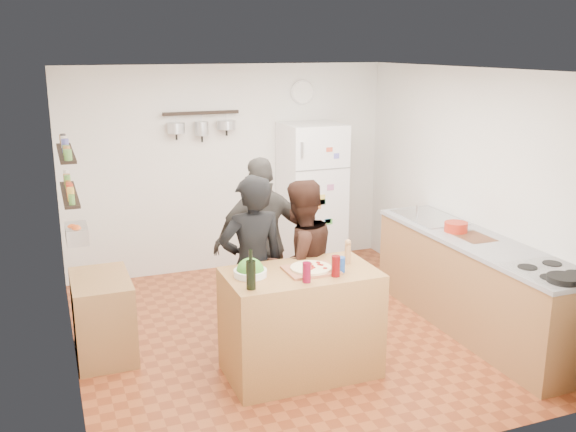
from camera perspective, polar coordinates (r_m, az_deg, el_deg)
name	(u,v)px	position (r m, az deg, el deg)	size (l,w,h in m)	color
room_shell	(277,199)	(6.29, -0.94, 1.51)	(4.20, 4.20, 4.20)	brown
prep_island	(301,323)	(5.46, 1.13, -9.46)	(1.25, 0.72, 0.91)	#9E673A
pizza_board	(311,270)	(5.29, 2.04, -4.82)	(0.42, 0.34, 0.02)	#9B5738
pizza	(311,268)	(5.29, 2.04, -4.63)	(0.34, 0.34, 0.02)	beige
salad_bowl	(250,273)	(5.19, -3.37, -5.07)	(0.27, 0.27, 0.05)	silver
wine_bottle	(251,275)	(4.89, -3.31, -5.26)	(0.07, 0.07, 0.22)	black
wine_glass_near	(307,272)	(5.03, 1.67, -5.03)	(0.07, 0.07, 0.16)	#60081D
wine_glass_far	(336,266)	(5.17, 4.27, -4.46)	(0.07, 0.07, 0.17)	#530709
pepper_mill	(348,254)	(5.48, 5.33, -3.38)	(0.05, 0.05, 0.17)	#9D6E42
salt_canister	(340,264)	(5.28, 4.68, -4.32)	(0.08, 0.08, 0.13)	navy
person_left	(252,267)	(5.66, -3.19, -4.52)	(0.60, 0.40, 1.65)	black
person_center	(300,264)	(5.86, 1.04, -4.29)	(0.76, 0.59, 1.56)	black
person_back	(263,243)	(6.27, -2.24, -2.38)	(0.99, 0.41, 1.69)	#302E2B
counter_run	(475,285)	(6.53, 16.27, -5.94)	(0.63, 2.63, 0.90)	#9E7042
stove_top	(551,272)	(5.70, 22.34, -4.62)	(0.60, 0.62, 0.02)	white
skillet	(564,279)	(5.47, 23.29, -5.16)	(0.26, 0.26, 0.05)	black
sink	(429,218)	(7.05, 12.41, -0.18)	(0.50, 0.80, 0.03)	silver
cutting_board	(474,238)	(6.44, 16.17, -1.89)	(0.30, 0.40, 0.02)	brown
red_bowl	(456,227)	(6.57, 14.70, -0.94)	(0.23, 0.23, 0.10)	#AB2513
fridge	(312,196)	(7.94, 2.12, 1.75)	(0.70, 0.68, 1.80)	white
wall_clock	(302,92)	(8.06, 1.27, 10.95)	(0.30, 0.30, 0.03)	silver
spice_shelf_lower	(69,194)	(5.69, -18.85, 1.85)	(0.12, 1.00, 0.03)	black
spice_shelf_upper	(66,153)	(5.62, -19.15, 5.32)	(0.12, 1.00, 0.03)	black
produce_basket	(77,234)	(5.77, -18.27, -1.51)	(0.18, 0.35, 0.14)	silver
side_table	(103,317)	(6.02, -16.12, -8.59)	(0.50, 0.80, 0.73)	#A47145
pot_rack	(201,113)	(7.60, -7.73, 9.07)	(0.90, 0.04, 0.04)	black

